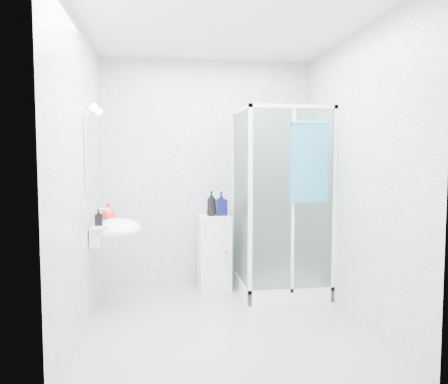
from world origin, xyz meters
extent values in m
cube|color=silver|center=(0.00, 0.00, 1.30)|extent=(2.40, 2.60, 2.60)
cube|color=#9D9FA1|center=(0.00, 0.00, 0.00)|extent=(2.40, 2.60, 0.01)
cube|color=white|center=(0.00, 0.00, 2.60)|extent=(2.40, 2.60, 0.01)
cube|color=white|center=(0.75, 0.85, 0.06)|extent=(0.90, 0.90, 0.12)
cube|color=white|center=(0.32, 0.85, 1.98)|extent=(0.04, 0.90, 0.04)
cube|color=white|center=(0.75, 0.42, 1.98)|extent=(0.90, 0.04, 0.04)
cube|color=white|center=(0.32, 0.42, 1.00)|extent=(0.04, 0.04, 2.00)
cube|color=white|center=(0.31, 0.85, 1.04)|extent=(0.02, 0.82, 1.84)
cube|color=white|center=(0.75, 0.41, 1.04)|extent=(0.82, 0.02, 1.84)
cube|color=white|center=(0.75, 0.42, 1.04)|extent=(0.03, 0.04, 1.84)
cylinder|color=silver|center=(0.75, 1.24, 1.35)|extent=(0.02, 0.02, 1.00)
cylinder|color=silver|center=(0.75, 1.21, 1.82)|extent=(0.09, 0.05, 0.09)
cylinder|color=silver|center=(0.80, 1.27, 1.05)|extent=(0.12, 0.04, 0.12)
cylinder|color=silver|center=(1.03, 0.38, 1.78)|extent=(0.03, 0.05, 0.03)
cube|color=white|center=(-1.14, 0.45, 0.75)|extent=(0.10, 0.40, 0.18)
ellipsoid|color=white|center=(-0.96, 0.45, 0.80)|extent=(0.46, 0.56, 0.20)
cube|color=white|center=(-1.08, 0.45, 0.85)|extent=(0.16, 0.50, 0.02)
cylinder|color=silver|center=(-1.14, 0.45, 0.93)|extent=(0.04, 0.04, 0.16)
cylinder|color=silver|center=(-1.09, 0.45, 0.99)|extent=(0.12, 0.02, 0.02)
cube|color=white|center=(-1.19, 0.45, 1.50)|extent=(0.02, 0.60, 0.70)
cylinder|color=silver|center=(-1.17, 0.29, 1.92)|extent=(0.05, 0.04, 0.04)
sphere|color=white|center=(-1.13, 0.29, 1.92)|extent=(0.08, 0.08, 0.08)
cylinder|color=silver|center=(-1.17, 0.61, 1.92)|extent=(0.05, 0.04, 0.04)
sphere|color=white|center=(-1.13, 0.61, 1.92)|extent=(0.08, 0.08, 0.08)
cylinder|color=silver|center=(-0.35, 1.27, 1.62)|extent=(0.02, 0.04, 0.02)
sphere|color=silver|center=(-0.35, 1.25, 1.62)|extent=(0.03, 0.03, 0.03)
cylinder|color=silver|center=(-0.15, 1.27, 1.62)|extent=(0.02, 0.04, 0.02)
sphere|color=silver|center=(-0.15, 1.25, 1.62)|extent=(0.03, 0.03, 0.03)
cube|color=white|center=(0.04, 1.04, 0.42)|extent=(0.36, 0.36, 0.84)
cube|color=white|center=(0.04, 0.87, 0.42)|extent=(0.31, 0.02, 0.71)
sphere|color=orange|center=(0.15, 0.85, 0.46)|extent=(0.03, 0.03, 0.03)
cube|color=teal|center=(0.90, 0.36, 1.43)|extent=(0.37, 0.04, 0.77)
cylinder|color=teal|center=(0.90, 0.36, 1.81)|extent=(0.37, 0.05, 0.05)
imported|color=black|center=(0.01, 1.01, 0.97)|extent=(0.13, 0.13, 0.27)
imported|color=#0A0B40|center=(0.12, 1.04, 0.97)|extent=(0.13, 0.13, 0.26)
imported|color=red|center=(-1.06, 0.58, 0.95)|extent=(0.15, 0.15, 0.18)
imported|color=black|center=(-1.11, 0.29, 0.94)|extent=(0.08, 0.08, 0.15)
camera|label=1|loc=(-0.55, -3.75, 1.46)|focal=35.00mm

